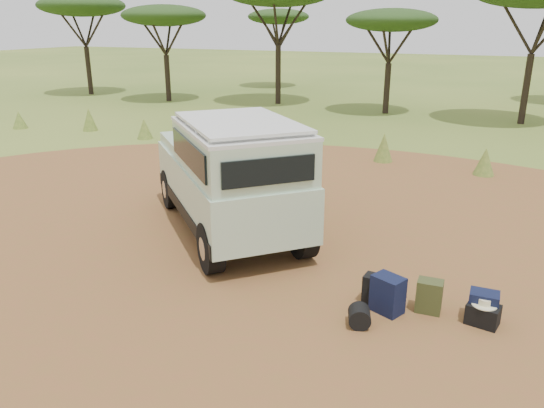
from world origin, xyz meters
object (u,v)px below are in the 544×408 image
at_px(backpack_black, 375,290).
at_px(hard_case, 483,315).
at_px(walking_staff, 204,213).
at_px(backpack_olive, 429,296).
at_px(safari_vehicle, 230,177).
at_px(backpack_navy, 388,294).
at_px(duffel_navy, 483,306).

height_order(backpack_black, hard_case, backpack_black).
distance_m(walking_staff, backpack_olive, 4.36).
bearing_deg(backpack_black, safari_vehicle, 159.05).
relative_size(walking_staff, backpack_navy, 2.69).
relative_size(walking_staff, hard_case, 3.55).
distance_m(walking_staff, backpack_navy, 3.85).
height_order(backpack_navy, hard_case, backpack_navy).
bearing_deg(walking_staff, duffel_navy, -61.51).
relative_size(backpack_navy, duffel_navy, 1.28).
xyz_separation_m(backpack_navy, duffel_navy, (1.34, 0.33, -0.06)).
height_order(walking_staff, backpack_olive, walking_staff).
distance_m(backpack_navy, backpack_olive, 0.63).
distance_m(backpack_olive, hard_case, 0.78).
bearing_deg(duffel_navy, safari_vehicle, 162.04).
height_order(safari_vehicle, backpack_olive, safari_vehicle).
xyz_separation_m(backpack_olive, duffel_navy, (0.76, 0.06, -0.03)).
height_order(safari_vehicle, walking_staff, safari_vehicle).
bearing_deg(backpack_olive, hard_case, -5.53).
distance_m(safari_vehicle, backpack_navy, 4.26).
bearing_deg(backpack_olive, backpack_navy, -156.99).
height_order(duffel_navy, hard_case, duffel_navy).
distance_m(backpack_navy, duffel_navy, 1.38).
distance_m(backpack_black, backpack_navy, 0.31).
relative_size(safari_vehicle, walking_staff, 3.13).
height_order(safari_vehicle, backpack_black, safari_vehicle).
relative_size(backpack_navy, backpack_olive, 1.14).
relative_size(backpack_black, duffel_navy, 1.02).
xyz_separation_m(backpack_black, duffel_navy, (1.57, 0.14, -0.00)).
bearing_deg(safari_vehicle, duffel_navy, 27.45).
xyz_separation_m(backpack_black, backpack_olive, (0.81, 0.08, 0.02)).
relative_size(safari_vehicle, duffel_navy, 10.77).
height_order(walking_staff, duffel_navy, walking_staff).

